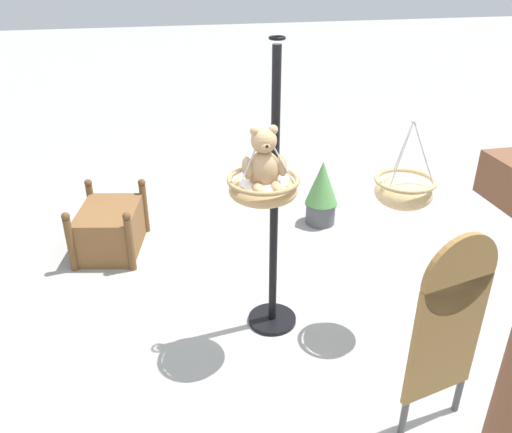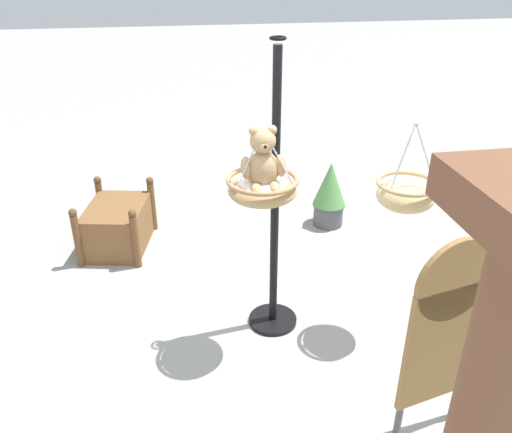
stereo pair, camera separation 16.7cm
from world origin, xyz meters
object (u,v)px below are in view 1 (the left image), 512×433
(display_pole_central, at_px, (273,247))
(teddy_bear, at_px, (264,163))
(wooden_planter_box, at_px, (110,228))
(hanging_basket_with_teddy, at_px, (263,188))
(hanging_basket_left_high, at_px, (404,191))
(potted_plant_bushy_green, at_px, (322,192))
(display_sign_board, at_px, (450,320))

(display_pole_central, distance_m, teddy_bear, 0.95)
(teddy_bear, distance_m, wooden_planter_box, 2.72)
(hanging_basket_with_teddy, bearing_deg, teddy_bear, 90.00)
(hanging_basket_left_high, height_order, potted_plant_bushy_green, hanging_basket_left_high)
(display_pole_central, bearing_deg, display_sign_board, 122.41)
(display_sign_board, bearing_deg, hanging_basket_with_teddy, -47.51)
(hanging_basket_left_high, distance_m, display_sign_board, 1.17)
(hanging_basket_left_high, bearing_deg, display_sign_board, 82.55)
(wooden_planter_box, height_order, display_sign_board, display_sign_board)
(hanging_basket_with_teddy, relative_size, wooden_planter_box, 0.56)
(wooden_planter_box, bearing_deg, display_pole_central, 132.24)
(teddy_bear, bearing_deg, display_pole_central, -118.76)
(display_pole_central, distance_m, hanging_basket_with_teddy, 0.74)
(hanging_basket_with_teddy, bearing_deg, display_pole_central, -120.96)
(potted_plant_bushy_green, bearing_deg, display_sign_board, 86.69)
(display_pole_central, relative_size, teddy_bear, 5.20)
(display_pole_central, bearing_deg, teddy_bear, 61.24)
(teddy_bear, bearing_deg, hanging_basket_with_teddy, -90.00)
(potted_plant_bushy_green, xyz_separation_m, display_sign_board, (0.18, 3.10, 0.51))
(hanging_basket_left_high, bearing_deg, display_pole_central, -15.02)
(hanging_basket_with_teddy, height_order, teddy_bear, teddy_bear)
(teddy_bear, bearing_deg, potted_plant_bushy_green, -120.34)
(hanging_basket_with_teddy, relative_size, potted_plant_bushy_green, 0.70)
(teddy_bear, relative_size, wooden_planter_box, 0.47)
(hanging_basket_left_high, xyz_separation_m, display_sign_board, (0.14, 1.08, -0.42))
(hanging_basket_left_high, height_order, display_sign_board, hanging_basket_left_high)
(teddy_bear, relative_size, hanging_basket_left_high, 0.67)
(display_pole_central, xyz_separation_m, potted_plant_bushy_green, (-1.03, -1.75, -0.38))
(teddy_bear, height_order, display_sign_board, teddy_bear)
(hanging_basket_with_teddy, distance_m, wooden_planter_box, 2.60)
(teddy_bear, bearing_deg, wooden_planter_box, -55.06)
(wooden_planter_box, relative_size, potted_plant_bushy_green, 1.26)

